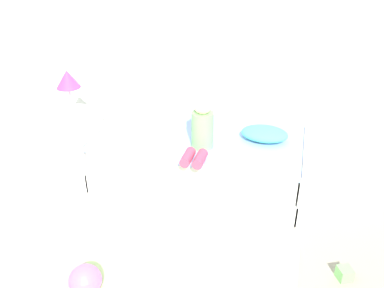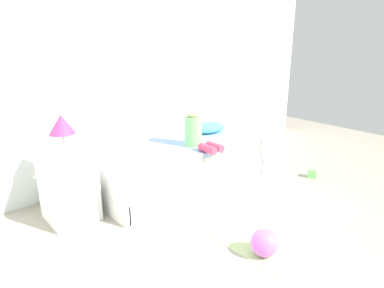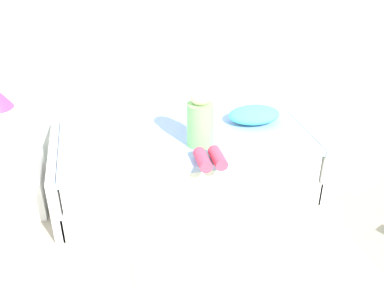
{
  "view_description": "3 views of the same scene",
  "coord_description": "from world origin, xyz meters",
  "px_view_note": "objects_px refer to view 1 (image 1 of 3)",
  "views": [
    {
      "loc": [
        1.41,
        -1.41,
        2.33
      ],
      "look_at": [
        0.56,
        1.75,
        0.55
      ],
      "focal_mm": 38.27,
      "sensor_mm": 36.0,
      "label": 1
    },
    {
      "loc": [
        -1.9,
        -1.07,
        1.74
      ],
      "look_at": [
        0.56,
        1.75,
        0.55
      ],
      "focal_mm": 32.42,
      "sensor_mm": 36.0,
      "label": 2
    },
    {
      "loc": [
        -0.08,
        -1.02,
        2.13
      ],
      "look_at": [
        0.56,
        1.75,
        0.55
      ],
      "focal_mm": 40.79,
      "sensor_mm": 36.0,
      "label": 3
    }
  ],
  "objects_px": {
    "toy_ball": "(85,281)",
    "toy_block": "(345,274)",
    "child_figure": "(201,129)",
    "nightstand": "(77,138)",
    "bed": "(199,159)",
    "table_lamp": "(68,81)",
    "pillow": "(265,134)"
  },
  "relations": [
    {
      "from": "toy_ball",
      "to": "toy_block",
      "type": "bearing_deg",
      "value": 19.07
    },
    {
      "from": "child_figure",
      "to": "toy_ball",
      "type": "relative_size",
      "value": 2.2
    },
    {
      "from": "nightstand",
      "to": "toy_ball",
      "type": "distance_m",
      "value": 1.88
    },
    {
      "from": "bed",
      "to": "nightstand",
      "type": "relative_size",
      "value": 3.52
    },
    {
      "from": "bed",
      "to": "toy_ball",
      "type": "bearing_deg",
      "value": -104.14
    },
    {
      "from": "nightstand",
      "to": "child_figure",
      "type": "relative_size",
      "value": 1.18
    },
    {
      "from": "bed",
      "to": "table_lamp",
      "type": "relative_size",
      "value": 4.69
    },
    {
      "from": "toy_ball",
      "to": "pillow",
      "type": "bearing_deg",
      "value": 59.13
    },
    {
      "from": "nightstand",
      "to": "toy_ball",
      "type": "height_order",
      "value": "nightstand"
    },
    {
      "from": "nightstand",
      "to": "pillow",
      "type": "xyz_separation_m",
      "value": [
        1.97,
        0.09,
        0.26
      ]
    },
    {
      "from": "table_lamp",
      "to": "bed",
      "type": "bearing_deg",
      "value": -0.25
    },
    {
      "from": "table_lamp",
      "to": "child_figure",
      "type": "xyz_separation_m",
      "value": [
        1.43,
        -0.23,
        -0.23
      ]
    },
    {
      "from": "bed",
      "to": "toy_block",
      "type": "distance_m",
      "value": 1.71
    },
    {
      "from": "table_lamp",
      "to": "toy_ball",
      "type": "height_order",
      "value": "table_lamp"
    },
    {
      "from": "bed",
      "to": "nightstand",
      "type": "xyz_separation_m",
      "value": [
        -1.35,
        0.01,
        0.05
      ]
    },
    {
      "from": "nightstand",
      "to": "pillow",
      "type": "bearing_deg",
      "value": 2.74
    },
    {
      "from": "table_lamp",
      "to": "toy_block",
      "type": "height_order",
      "value": "table_lamp"
    },
    {
      "from": "child_figure",
      "to": "toy_ball",
      "type": "xyz_separation_m",
      "value": [
        -0.49,
        -1.39,
        -0.59
      ]
    },
    {
      "from": "bed",
      "to": "toy_ball",
      "type": "distance_m",
      "value": 1.67
    },
    {
      "from": "table_lamp",
      "to": "nightstand",
      "type": "bearing_deg",
      "value": 0.0
    },
    {
      "from": "child_figure",
      "to": "pillow",
      "type": "relative_size",
      "value": 1.16
    },
    {
      "from": "nightstand",
      "to": "toy_block",
      "type": "xyz_separation_m",
      "value": [
        2.72,
        -1.01,
        -0.25
      ]
    },
    {
      "from": "pillow",
      "to": "bed",
      "type": "bearing_deg",
      "value": -170.82
    },
    {
      "from": "nightstand",
      "to": "pillow",
      "type": "relative_size",
      "value": 1.36
    },
    {
      "from": "pillow",
      "to": "toy_ball",
      "type": "xyz_separation_m",
      "value": [
        -1.03,
        -1.72,
        -0.45
      ]
    },
    {
      "from": "bed",
      "to": "toy_ball",
      "type": "height_order",
      "value": "bed"
    },
    {
      "from": "bed",
      "to": "nightstand",
      "type": "bearing_deg",
      "value": 179.75
    },
    {
      "from": "bed",
      "to": "pillow",
      "type": "bearing_deg",
      "value": 9.18
    },
    {
      "from": "bed",
      "to": "child_figure",
      "type": "height_order",
      "value": "child_figure"
    },
    {
      "from": "bed",
      "to": "toy_block",
      "type": "relative_size",
      "value": 20.95
    },
    {
      "from": "pillow",
      "to": "toy_block",
      "type": "relative_size",
      "value": 4.37
    },
    {
      "from": "child_figure",
      "to": "toy_block",
      "type": "bearing_deg",
      "value": -30.93
    }
  ]
}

